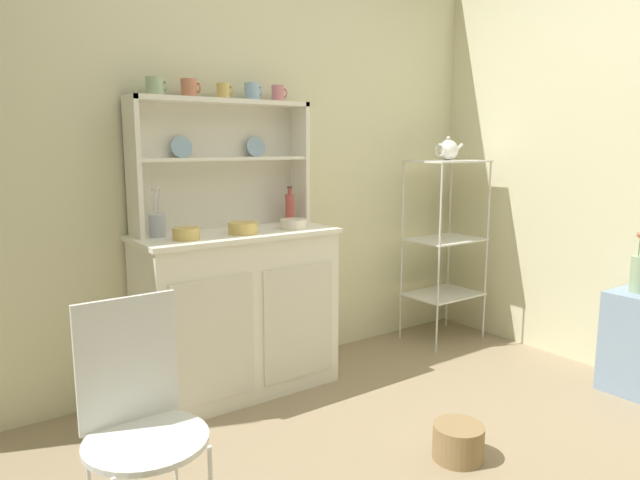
% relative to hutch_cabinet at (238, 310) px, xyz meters
% --- Properties ---
extents(wall_back, '(3.84, 0.05, 2.50)m').
position_rel_hutch_cabinet_xyz_m(wall_back, '(0.25, 0.26, 0.81)').
color(wall_back, beige).
rests_on(wall_back, ground).
extents(hutch_cabinet, '(1.04, 0.45, 0.86)m').
position_rel_hutch_cabinet_xyz_m(hutch_cabinet, '(0.00, 0.00, 0.00)').
color(hutch_cabinet, white).
rests_on(hutch_cabinet, ground).
extents(hutch_shelf_unit, '(0.97, 0.18, 0.67)m').
position_rel_hutch_cabinet_xyz_m(hutch_shelf_unit, '(-0.00, 0.16, 0.81)').
color(hutch_shelf_unit, silver).
rests_on(hutch_shelf_unit, hutch_cabinet).
extents(bakers_rack, '(0.48, 0.35, 1.20)m').
position_rel_hutch_cabinet_xyz_m(bakers_rack, '(1.50, -0.06, 0.30)').
color(bakers_rack, silver).
rests_on(bakers_rack, ground).
extents(wire_chair, '(0.36, 0.36, 0.85)m').
position_rel_hutch_cabinet_xyz_m(wire_chair, '(-0.86, -1.00, 0.08)').
color(wire_chair, white).
rests_on(wire_chair, ground).
extents(floor_basket, '(0.21, 0.21, 0.15)m').
position_rel_hutch_cabinet_xyz_m(floor_basket, '(0.41, -1.14, -0.37)').
color(floor_basket, '#93754C').
rests_on(floor_basket, ground).
extents(cup_sage_0, '(0.10, 0.08, 0.09)m').
position_rel_hutch_cabinet_xyz_m(cup_sage_0, '(-0.35, 0.12, 1.13)').
color(cup_sage_0, '#9EB78E').
rests_on(cup_sage_0, hutch_shelf_unit).
extents(cup_terracotta_1, '(0.09, 0.08, 0.09)m').
position_rel_hutch_cabinet_xyz_m(cup_terracotta_1, '(-0.17, 0.12, 1.13)').
color(cup_terracotta_1, '#C67556').
rests_on(cup_terracotta_1, hutch_shelf_unit).
extents(cup_gold_2, '(0.08, 0.07, 0.08)m').
position_rel_hutch_cabinet_xyz_m(cup_gold_2, '(0.01, 0.12, 1.13)').
color(cup_gold_2, '#DBB760').
rests_on(cup_gold_2, hutch_shelf_unit).
extents(cup_sky_3, '(0.09, 0.08, 0.09)m').
position_rel_hutch_cabinet_xyz_m(cup_sky_3, '(0.18, 0.12, 1.13)').
color(cup_sky_3, '#8EB2D1').
rests_on(cup_sky_3, hutch_shelf_unit).
extents(cup_rose_4, '(0.08, 0.07, 0.09)m').
position_rel_hutch_cabinet_xyz_m(cup_rose_4, '(0.34, 0.12, 1.13)').
color(cup_rose_4, '#D17A84').
rests_on(cup_rose_4, hutch_shelf_unit).
extents(bowl_mixing_large, '(0.13, 0.13, 0.06)m').
position_rel_hutch_cabinet_xyz_m(bowl_mixing_large, '(-0.30, -0.07, 0.44)').
color(bowl_mixing_large, '#DBB760').
rests_on(bowl_mixing_large, hutch_cabinet).
extents(bowl_floral_medium, '(0.15, 0.15, 0.06)m').
position_rel_hutch_cabinet_xyz_m(bowl_floral_medium, '(-0.00, -0.07, 0.45)').
color(bowl_floral_medium, '#DBB760').
rests_on(bowl_floral_medium, hutch_cabinet).
extents(bowl_cream_small, '(0.14, 0.14, 0.05)m').
position_rel_hutch_cabinet_xyz_m(bowl_cream_small, '(0.30, -0.07, 0.44)').
color(bowl_cream_small, silver).
rests_on(bowl_cream_small, hutch_cabinet).
extents(jam_bottle, '(0.05, 0.05, 0.21)m').
position_rel_hutch_cabinet_xyz_m(jam_bottle, '(0.38, 0.09, 0.51)').
color(jam_bottle, '#B74C47').
rests_on(jam_bottle, hutch_cabinet).
extents(utensil_jar, '(0.08, 0.08, 0.24)m').
position_rel_hutch_cabinet_xyz_m(utensil_jar, '(-0.38, 0.08, 0.47)').
color(utensil_jar, '#B2B7C6').
rests_on(utensil_jar, hutch_cabinet).
extents(porcelain_teapot, '(0.22, 0.13, 0.15)m').
position_rel_hutch_cabinet_xyz_m(porcelain_teapot, '(1.50, -0.06, 0.82)').
color(porcelain_teapot, white).
rests_on(porcelain_teapot, bakers_rack).
extents(flower_vase, '(0.09, 0.09, 0.33)m').
position_rel_hutch_cabinet_xyz_m(flower_vase, '(1.69, -1.22, 0.21)').
color(flower_vase, '#9EB78E').
rests_on(flower_vase, side_shelf_blue).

